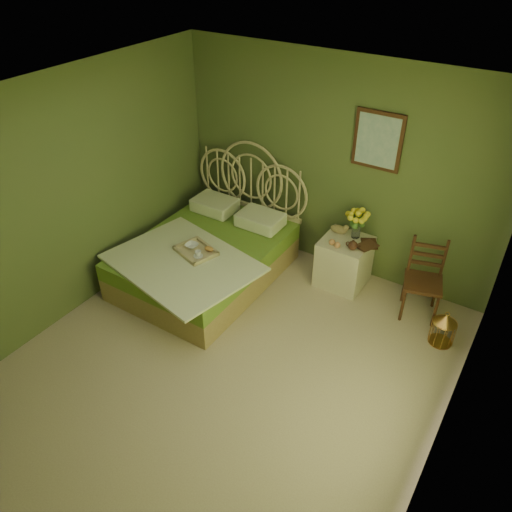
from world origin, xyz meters
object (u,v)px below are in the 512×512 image
Objects in this scene: bed at (208,255)px; nightstand at (345,257)px; chair at (426,274)px; birdcage at (443,329)px.

nightstand is (1.47, 0.78, 0.06)m from bed.
chair is at bearing -0.63° from nightstand.
bed is 2.81m from birdcage.
nightstand is at bearing 28.02° from bed.
nightstand is at bearing 163.52° from chair.
birdcage is (2.78, 0.37, -0.13)m from bed.
chair is (2.42, 0.77, 0.20)m from bed.
bed reaches higher than chair.
chair is 2.43× the size of birdcage.
nightstand reaches higher than chair.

